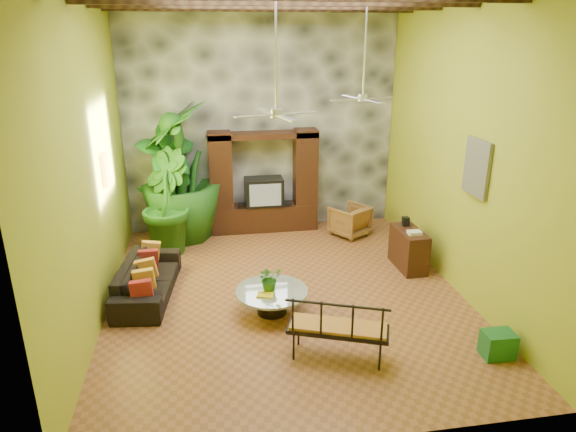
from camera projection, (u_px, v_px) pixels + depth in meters
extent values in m
plane|color=brown|center=(286.00, 294.00, 8.97)|extent=(7.00, 7.00, 0.00)
cube|color=#9CAD27|center=(261.00, 119.00, 11.37)|extent=(6.00, 0.02, 5.00)
cube|color=#9CAD27|center=(88.00, 161.00, 7.66)|extent=(0.02, 7.00, 5.00)
cube|color=#9CAD27|center=(463.00, 147.00, 8.58)|extent=(0.02, 7.00, 5.00)
cube|color=#35373D|center=(261.00, 119.00, 11.31)|extent=(5.98, 0.10, 4.98)
cube|color=#342210|center=(273.00, 2.00, 8.55)|extent=(5.95, 0.16, 0.22)
cube|color=#342210|center=(264.00, 6.00, 9.76)|extent=(5.95, 0.16, 0.22)
cube|color=black|center=(264.00, 217.00, 11.78)|extent=(2.40, 0.50, 0.60)
cube|color=black|center=(221.00, 177.00, 11.30)|extent=(0.50, 0.48, 2.00)
cube|color=black|center=(305.00, 173.00, 11.59)|extent=(0.50, 0.48, 2.00)
cube|color=black|center=(263.00, 135.00, 11.14)|extent=(2.40, 0.48, 0.12)
cube|color=black|center=(264.00, 192.00, 11.55)|extent=(0.85, 0.52, 0.62)
cube|color=#8C99A8|center=(265.00, 195.00, 11.30)|extent=(0.70, 0.02, 0.50)
cylinder|color=silver|center=(276.00, 48.00, 7.17)|extent=(0.04, 0.04, 1.80)
cylinder|color=silver|center=(277.00, 113.00, 7.48)|extent=(0.18, 0.18, 0.12)
cube|color=silver|center=(299.00, 113.00, 7.63)|extent=(0.58, 0.26, 0.01)
cube|color=silver|center=(267.00, 111.00, 7.80)|extent=(0.26, 0.58, 0.01)
cube|color=silver|center=(253.00, 116.00, 7.35)|extent=(0.58, 0.26, 0.01)
cube|color=silver|center=(287.00, 118.00, 7.18)|extent=(0.26, 0.58, 0.01)
cylinder|color=silver|center=(365.00, 45.00, 8.93)|extent=(0.04, 0.04, 1.80)
cylinder|color=silver|center=(363.00, 98.00, 9.24)|extent=(0.18, 0.18, 0.12)
cube|color=silver|center=(379.00, 98.00, 9.39)|extent=(0.58, 0.26, 0.01)
cube|color=silver|center=(352.00, 96.00, 9.56)|extent=(0.26, 0.58, 0.01)
cube|color=silver|center=(345.00, 100.00, 9.11)|extent=(0.58, 0.26, 0.01)
cube|color=silver|center=(374.00, 101.00, 8.94)|extent=(0.26, 0.58, 0.01)
cube|color=yellow|center=(105.00, 170.00, 8.73)|extent=(0.06, 0.32, 0.55)
cube|color=#265A8B|center=(477.00, 168.00, 8.08)|extent=(0.06, 0.70, 0.90)
imported|color=black|center=(147.00, 279.00, 8.83)|extent=(1.07, 2.19, 0.61)
imported|color=#996637|center=(350.00, 221.00, 11.45)|extent=(1.02, 1.03, 0.68)
imported|color=#1A651C|center=(170.00, 183.00, 11.04)|extent=(1.56, 1.37, 2.48)
imported|color=#24641A|center=(164.00, 202.00, 10.38)|extent=(1.20, 1.37, 2.13)
imported|color=#215C18|center=(180.00, 172.00, 10.93)|extent=(1.74, 1.74, 3.00)
cylinder|color=black|center=(272.00, 302.00, 8.33)|extent=(0.50, 0.50, 0.36)
cylinder|color=#ABB6B0|center=(272.00, 291.00, 8.26)|extent=(1.17, 1.17, 0.04)
imported|color=#29641A|center=(270.00, 278.00, 8.20)|extent=(0.46, 0.43, 0.42)
cube|color=yellow|center=(265.00, 295.00, 8.08)|extent=(0.30, 0.25, 0.03)
cube|color=black|center=(338.00, 329.00, 7.09)|extent=(1.46, 0.93, 0.06)
cube|color=#B7742E|center=(338.00, 327.00, 7.07)|extent=(1.38, 0.86, 0.06)
cube|color=black|center=(344.00, 322.00, 6.76)|extent=(1.31, 0.54, 0.54)
cube|color=#331910|center=(409.00, 249.00, 9.85)|extent=(0.46, 0.97, 0.77)
cube|color=#1E732F|center=(498.00, 344.00, 7.20)|extent=(0.44, 0.34, 0.38)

